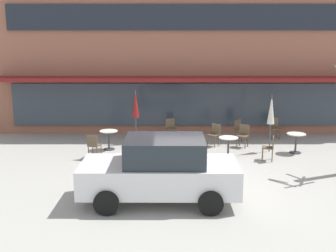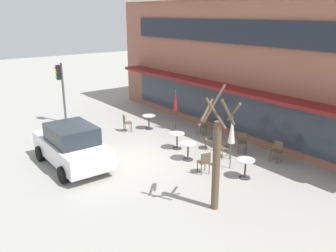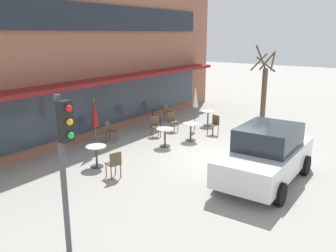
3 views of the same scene
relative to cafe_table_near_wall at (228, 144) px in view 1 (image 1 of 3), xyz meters
name	(u,v)px [view 1 (image 1 of 3)]	position (x,y,z in m)	size (l,w,h in m)	color
ground_plane	(193,177)	(-1.42, -2.19, -0.52)	(80.00, 80.00, 0.00)	#9E9B93
building_facade	(183,51)	(-1.42, 7.77, 3.06)	(19.39, 9.10, 7.16)	#935B47
cafe_table_near_wall	(228,144)	(0.00, 0.00, 0.00)	(0.70, 0.70, 0.76)	#333338
cafe_table_streetside	(192,141)	(-1.30, 0.44, 0.00)	(0.70, 0.70, 0.76)	#333338
cafe_table_by_tree	(296,140)	(2.65, 0.59, 0.00)	(0.70, 0.70, 0.76)	#333338
cafe_table_mid_patio	(109,137)	(-4.53, 1.08, 0.00)	(0.70, 0.70, 0.76)	#333338
patio_umbrella_green_folded	(271,110)	(1.70, 0.79, 1.11)	(0.28, 0.28, 2.20)	#4C4C51
patio_umbrella_cream_folded	(136,104)	(-3.54, 2.11, 1.11)	(0.28, 0.28, 2.20)	#4C4C51
cafe_chair_0	(240,129)	(0.82, 2.49, 0.01)	(0.57, 0.57, 0.89)	brown
cafe_chair_1	(274,127)	(2.39, 2.87, 0.01)	(0.44, 0.44, 0.89)	brown
cafe_chair_2	(215,133)	(-0.32, 1.66, 0.01)	(0.56, 0.56, 0.89)	brown
cafe_chair_3	(94,144)	(-4.92, -0.11, 0.01)	(0.50, 0.50, 0.89)	brown
cafe_chair_4	(243,134)	(0.81, 1.50, 0.01)	(0.54, 0.54, 0.89)	brown
cafe_chair_5	(270,146)	(1.44, -0.39, 0.01)	(0.49, 0.49, 0.89)	brown
cafe_chair_6	(171,127)	(-2.09, 2.76, 0.01)	(0.51, 0.51, 0.89)	brown
parked_sedan	(161,170)	(-2.40, -4.15, 0.36)	(4.21, 2.04, 1.76)	silver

